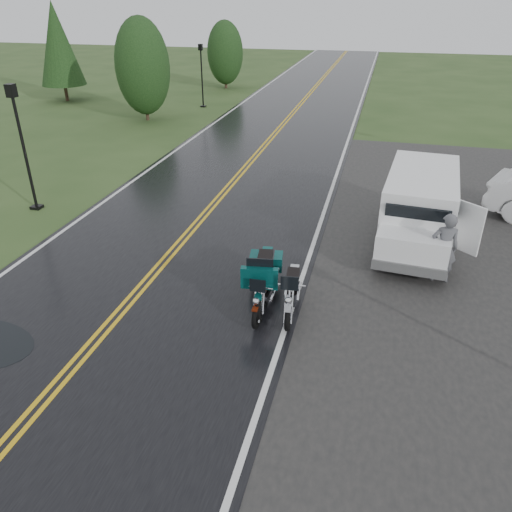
% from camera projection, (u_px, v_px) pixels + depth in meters
% --- Properties ---
extents(ground, '(120.00, 120.00, 0.00)m').
position_uv_depth(ground, '(113.00, 322.00, 11.17)').
color(ground, '#2D471E').
rests_on(ground, ground).
extents(road, '(8.00, 100.00, 0.04)m').
position_uv_depth(road, '(237.00, 178.00, 19.73)').
color(road, black).
rests_on(road, ground).
extents(motorcycle_red, '(0.71, 1.92, 1.13)m').
position_uv_depth(motorcycle_red, '(257.00, 308.00, 10.66)').
color(motorcycle_red, '#5A1A0A').
rests_on(motorcycle_red, ground).
extents(motorcycle_teal, '(1.26, 2.63, 1.49)m').
position_uv_depth(motorcycle_teal, '(259.00, 294.00, 10.80)').
color(motorcycle_teal, '#053E3C').
rests_on(motorcycle_teal, ground).
extents(motorcycle_silver, '(0.96, 2.16, 1.24)m').
position_uv_depth(motorcycle_silver, '(288.00, 307.00, 10.58)').
color(motorcycle_silver, '#ADAFB5').
rests_on(motorcycle_silver, ground).
extents(van_white, '(2.46, 5.43, 2.07)m').
position_uv_depth(van_white, '(383.00, 229.00, 13.08)').
color(van_white, white).
rests_on(van_white, ground).
extents(person_at_van, '(0.69, 0.48, 1.83)m').
position_uv_depth(person_at_van, '(444.00, 249.00, 12.33)').
color(person_at_van, '#55565B').
rests_on(person_at_van, ground).
extents(lamp_post_near_left, '(0.35, 0.35, 4.12)m').
position_uv_depth(lamp_post_near_left, '(24.00, 149.00, 16.06)').
color(lamp_post_near_left, black).
rests_on(lamp_post_near_left, ground).
extents(lamp_post_far_left, '(0.33, 0.33, 3.79)m').
position_uv_depth(lamp_post_far_left, '(202.00, 76.00, 31.19)').
color(lamp_post_far_left, black).
rests_on(lamp_post_far_left, ground).
extents(tree_left_mid, '(3.01, 3.01, 4.70)m').
position_uv_depth(tree_left_mid, '(144.00, 77.00, 27.70)').
color(tree_left_mid, '#1E3D19').
rests_on(tree_left_mid, ground).
extents(tree_left_far, '(2.67, 2.67, 4.10)m').
position_uv_depth(tree_left_far, '(225.00, 60.00, 37.38)').
color(tree_left_far, '#1E3D19').
rests_on(tree_left_far, ground).
extents(pine_left_far, '(2.88, 2.88, 5.99)m').
position_uv_depth(pine_left_far, '(59.00, 54.00, 32.48)').
color(pine_left_far, '#1E3D19').
rests_on(pine_left_far, ground).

